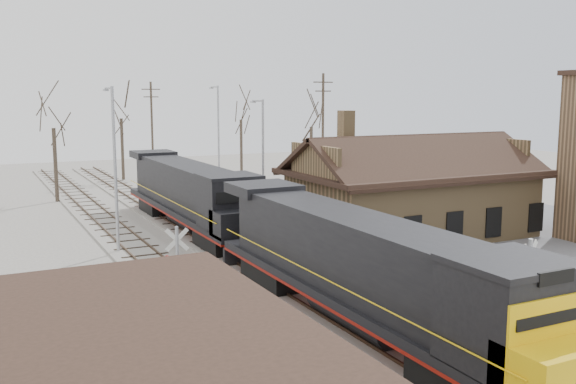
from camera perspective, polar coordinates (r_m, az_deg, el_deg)
name	(u,v)px	position (r m, az deg, el deg)	size (l,w,h in m)	color
ground	(351,325)	(25.46, 5.66, -11.70)	(140.00, 140.00, 0.00)	#AAA499
road	(351,325)	(25.46, 5.66, -11.67)	(60.00, 9.00, 0.03)	#5B5B60
track_main	(216,244)	(38.42, -6.39, -4.63)	(3.40, 90.00, 0.24)	#AAA499
track_siding	(141,252)	(37.16, -12.94, -5.25)	(3.40, 90.00, 0.24)	#AAA499
depot	(412,198)	(41.13, 10.93, -0.53)	(15.20, 9.31, 7.90)	#91744B
locomotive_lead	(368,272)	(23.86, 7.15, -7.11)	(3.05, 20.41, 4.53)	black
locomotive_trailing	(191,195)	(42.26, -8.61, -0.27)	(3.05, 20.41, 4.29)	black
crossbuck_near	(527,308)	(22.50, 20.48, -9.60)	(1.16, 0.53, 4.28)	#A5A8AD
crossbuck_far	(178,273)	(26.40, -9.77, -7.08)	(1.03, 0.33, 3.64)	#A5A8AD
streetlight_a	(114,161)	(36.92, -15.18, 2.67)	(0.25, 2.04, 9.31)	#A5A8AD
streetlight_b	(262,152)	(46.17, -2.31, 3.59)	(0.25, 2.04, 8.53)	#A5A8AD
streetlight_c	(218,134)	(58.43, -6.24, 5.16)	(0.25, 2.04, 9.68)	#A5A8AD
utility_pole_b	(152,128)	(70.32, -11.99, 5.58)	(2.00, 0.24, 10.26)	#382D23
utility_pole_c	(323,130)	(59.14, 3.11, 5.49)	(2.00, 0.24, 10.80)	#382D23
tree_b	(53,116)	(56.54, -20.17, 6.37)	(4.10, 4.10, 10.04)	#382D23
tree_c	(121,108)	(68.53, -14.64, 7.23)	(4.32, 4.32, 10.58)	#382D23
tree_d	(241,110)	(69.33, -4.21, 7.28)	(4.16, 4.16, 10.20)	#382D23
tree_e	(311,117)	(63.08, 2.09, 6.65)	(3.84, 3.84, 9.42)	#382D23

